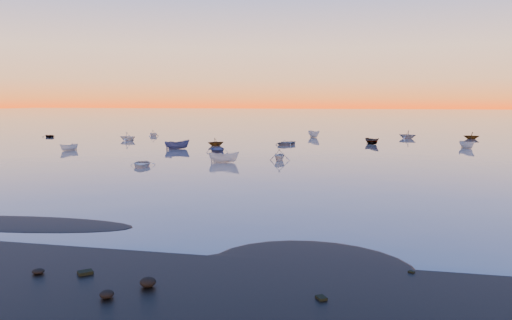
% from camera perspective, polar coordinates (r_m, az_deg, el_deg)
% --- Properties ---
extents(ground, '(600.00, 600.00, 0.00)m').
position_cam_1_polar(ground, '(127.57, 7.16, 3.28)').
color(ground, slate).
rests_on(ground, ground).
extents(mud_lobes, '(140.00, 6.00, 0.07)m').
position_cam_1_polar(mud_lobes, '(29.30, -11.06, -9.12)').
color(mud_lobes, black).
rests_on(mud_lobes, ground).
extents(moored_fleet, '(124.00, 58.00, 1.20)m').
position_cam_1_polar(moored_fleet, '(81.01, 4.18, 1.23)').
color(moored_fleet, beige).
rests_on(moored_fleet, ground).
extents(boat_near_left, '(4.56, 3.04, 1.05)m').
position_cam_1_polar(boat_near_left, '(61.68, -12.91, -0.73)').
color(boat_near_left, beige).
rests_on(boat_near_left, ground).
extents(boat_near_center, '(1.95, 4.08, 1.37)m').
position_cam_1_polar(boat_near_center, '(64.03, -3.69, -0.29)').
color(boat_near_center, beige).
rests_on(boat_near_center, ground).
extents(boat_near_right, '(3.51, 1.70, 1.20)m').
position_cam_1_polar(boat_near_right, '(66.10, 2.71, -0.05)').
color(boat_near_right, beige).
rests_on(boat_near_right, ground).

